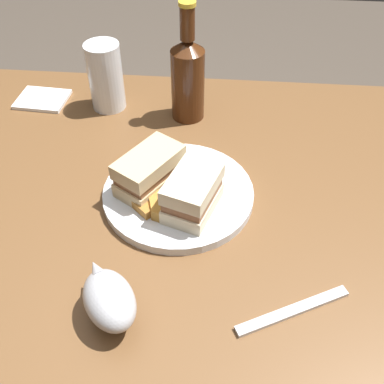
% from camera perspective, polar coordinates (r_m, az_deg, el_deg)
% --- Properties ---
extents(dining_table, '(1.29, 0.90, 0.78)m').
position_cam_1_polar(dining_table, '(1.12, 1.30, -16.24)').
color(dining_table, brown).
rests_on(dining_table, ground).
extents(plate, '(0.27, 0.27, 0.02)m').
position_cam_1_polar(plate, '(0.82, -1.70, -0.22)').
color(plate, white).
rests_on(plate, dining_table).
extents(sandwich_half_left, '(0.12, 0.14, 0.07)m').
position_cam_1_polar(sandwich_half_left, '(0.81, -5.28, 2.61)').
color(sandwich_half_left, '#CCB284').
rests_on(sandwich_half_left, plate).
extents(sandwich_half_right, '(0.10, 0.13, 0.07)m').
position_cam_1_polar(sandwich_half_right, '(0.76, 0.07, -0.20)').
color(sandwich_half_right, beige).
rests_on(sandwich_half_right, plate).
extents(potato_wedge_front, '(0.03, 0.06, 0.02)m').
position_cam_1_polar(potato_wedge_front, '(0.78, -4.51, -1.54)').
color(potato_wedge_front, '#B77F33').
rests_on(potato_wedge_front, plate).
extents(potato_wedge_middle, '(0.05, 0.05, 0.02)m').
position_cam_1_polar(potato_wedge_middle, '(0.78, -6.10, -1.82)').
color(potato_wedge_middle, '#AD702D').
rests_on(potato_wedge_middle, plate).
extents(potato_wedge_back, '(0.06, 0.04, 0.02)m').
position_cam_1_polar(potato_wedge_back, '(0.79, -3.41, -1.18)').
color(potato_wedge_back, '#AD702D').
rests_on(potato_wedge_back, plate).
extents(potato_wedge_left_edge, '(0.04, 0.05, 0.02)m').
position_cam_1_polar(potato_wedge_left_edge, '(0.77, -3.52, -2.01)').
color(potato_wedge_left_edge, '#B77F33').
rests_on(potato_wedge_left_edge, plate).
extents(pint_glass, '(0.07, 0.07, 0.15)m').
position_cam_1_polar(pint_glass, '(1.04, -10.59, 13.49)').
color(pint_glass, white).
rests_on(pint_glass, dining_table).
extents(gravy_boat, '(0.11, 0.12, 0.07)m').
position_cam_1_polar(gravy_boat, '(0.65, -10.22, -12.95)').
color(gravy_boat, '#B7B7BC').
rests_on(gravy_boat, dining_table).
extents(cider_bottle, '(0.07, 0.07, 0.25)m').
position_cam_1_polar(cider_bottle, '(0.98, -0.53, 14.16)').
color(cider_bottle, '#47230F').
rests_on(cider_bottle, dining_table).
extents(napkin, '(0.12, 0.10, 0.01)m').
position_cam_1_polar(napkin, '(1.13, -18.02, 10.85)').
color(napkin, white).
rests_on(napkin, dining_table).
extents(fork, '(0.17, 0.10, 0.01)m').
position_cam_1_polar(fork, '(0.70, 12.38, -14.15)').
color(fork, silver).
rests_on(fork, dining_table).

